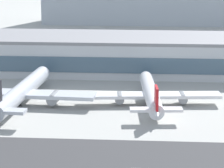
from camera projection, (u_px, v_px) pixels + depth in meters
name	position (u px, v px, depth m)	size (l,w,h in m)	color
terminal_building	(101.00, 54.00, 205.79)	(174.63, 28.14, 12.01)	silver
airliner_black_tail_gate_0	(20.00, 93.00, 164.27)	(41.05, 50.98, 10.64)	silver
airliner_red_tail_gate_1	(151.00, 95.00, 164.70)	(38.06, 43.25, 9.03)	white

